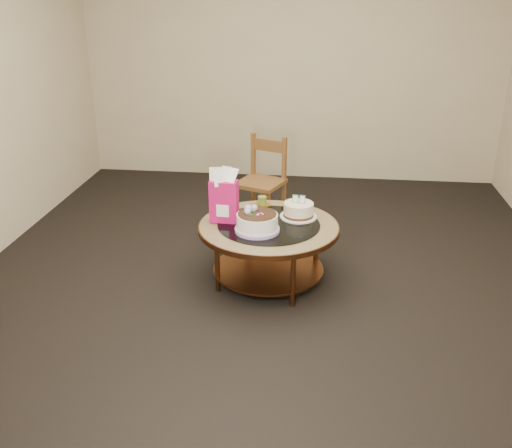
# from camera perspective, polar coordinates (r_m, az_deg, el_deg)

# --- Properties ---
(ground) EXTENTS (5.00, 5.00, 0.00)m
(ground) POSITION_cam_1_polar(r_m,az_deg,el_deg) (4.30, 1.23, -5.62)
(ground) COLOR black
(ground) RESTS_ON ground
(room_walls) EXTENTS (4.52, 5.02, 2.61)m
(room_walls) POSITION_cam_1_polar(r_m,az_deg,el_deg) (3.81, 1.43, 15.18)
(room_walls) COLOR beige
(room_walls) RESTS_ON ground
(coffee_table) EXTENTS (1.02, 1.02, 0.46)m
(coffee_table) POSITION_cam_1_polar(r_m,az_deg,el_deg) (4.13, 1.27, -1.02)
(coffee_table) COLOR brown
(coffee_table) RESTS_ON ground
(decorated_cake) EXTENTS (0.31, 0.31, 0.18)m
(decorated_cake) POSITION_cam_1_polar(r_m,az_deg,el_deg) (3.96, 0.10, 0.09)
(decorated_cake) COLOR #BA94D2
(decorated_cake) RESTS_ON coffee_table
(cream_cake) EXTENTS (0.27, 0.27, 0.17)m
(cream_cake) POSITION_cam_1_polar(r_m,az_deg,el_deg) (4.21, 4.27, 1.37)
(cream_cake) COLOR white
(cream_cake) RESTS_ON coffee_table
(gift_bag) EXTENTS (0.20, 0.15, 0.40)m
(gift_bag) POSITION_cam_1_polar(r_m,az_deg,el_deg) (4.09, -3.23, 2.86)
(gift_bag) COLOR #DB146D
(gift_bag) RESTS_ON coffee_table
(pillar_candle) EXTENTS (0.13, 0.13, 0.10)m
(pillar_candle) POSITION_cam_1_polar(r_m,az_deg,el_deg) (4.40, 0.62, 2.10)
(pillar_candle) COLOR #D5BD57
(pillar_candle) RESTS_ON coffee_table
(dining_chair) EXTENTS (0.48, 0.48, 0.80)m
(dining_chair) POSITION_cam_1_polar(r_m,az_deg,el_deg) (5.15, 0.61, 4.33)
(dining_chair) COLOR brown
(dining_chair) RESTS_ON ground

